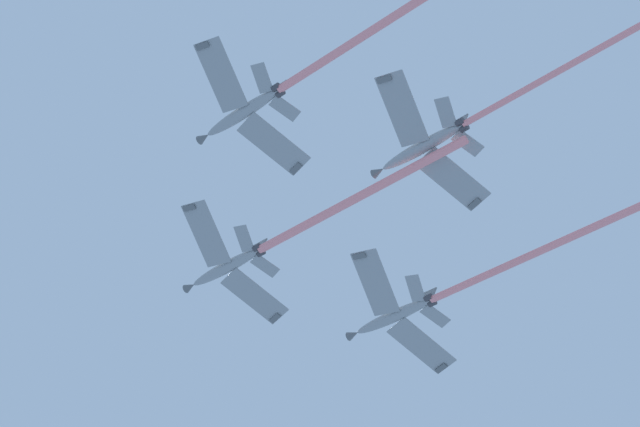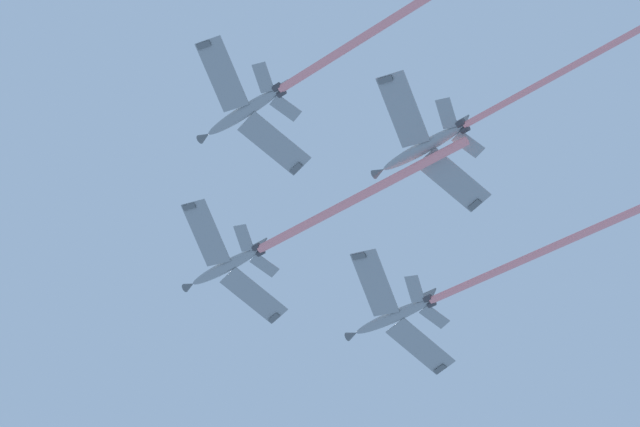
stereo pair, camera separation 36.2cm
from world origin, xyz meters
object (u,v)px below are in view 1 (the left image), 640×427
Objects in this scene: jet_lead at (283,237)px; jet_right_wing at (443,294)px; jet_left_wing at (317,65)px; jet_slot at (477,116)px.

jet_lead is 1.02× the size of jet_right_wing.
jet_left_wing is 1.05× the size of jet_slot.
jet_slot is (23.50, 4.71, -4.74)m from jet_right_wing.
jet_right_wing is at bearing -168.66° from jet_slot.
jet_left_wing is at bearing -69.37° from jet_slot.
jet_lead reaches higher than jet_right_wing.
jet_lead is at bearing -68.93° from jet_right_wing.
jet_lead is 0.86× the size of jet_left_wing.
jet_lead is at bearing -123.37° from jet_slot.
jet_lead is at bearing -164.54° from jet_left_wing.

